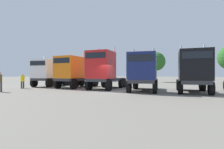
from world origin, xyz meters
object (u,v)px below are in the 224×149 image
Objects in this scene: visitor_in_hivis at (23,80)px; semi_truck_red at (103,70)px; semi_truck_white at (47,73)px; semi_truck_navy at (143,72)px; semi_truck_orange at (72,72)px; semi_truck_black at (194,71)px; visitor_with_camera at (0,80)px.

semi_truck_red is at bearing -169.81° from visitor_in_hivis.
semi_truck_white is 3.51m from visitor_in_hivis.
semi_truck_navy is at bearing 75.46° from semi_truck_white.
semi_truck_navy is at bearing 84.32° from semi_truck_orange.
visitor_with_camera is at bearing -74.97° from semi_truck_black.
semi_truck_navy is 3.90× the size of visitor_in_hivis.
semi_truck_orange reaches higher than visitor_in_hivis.
semi_truck_navy reaches higher than visitor_with_camera.
semi_truck_red is at bearing 76.33° from semi_truck_white.
semi_truck_black is (8.63, 0.61, -0.18)m from semi_truck_red.
semi_truck_orange is at bearing -155.33° from visitor_in_hivis.
semi_truck_red is (8.58, -0.04, 0.28)m from semi_truck_white.
semi_truck_orange reaches higher than semi_truck_white.
semi_truck_orange is 0.96× the size of semi_truck_red.
semi_truck_black is 17.73m from visitor_in_hivis.
semi_truck_red is 0.99× the size of semi_truck_navy.
semi_truck_red reaches higher than semi_truck_white.
semi_truck_navy is (4.44, -0.22, -0.26)m from semi_truck_red.
visitor_with_camera is (1.64, -3.34, 0.09)m from visitor_in_hivis.
semi_truck_navy is at bearing -88.94° from semi_truck_black.
semi_truck_red is at bearing -75.97° from visitor_with_camera.
semi_truck_white is at bearing -16.42° from visitor_with_camera.
semi_truck_white is 8.59m from semi_truck_red.
semi_truck_navy is 13.46m from visitor_in_hivis.
semi_truck_red is 4.45m from semi_truck_navy.
semi_truck_black reaches higher than visitor_in_hivis.
semi_truck_white reaches higher than visitor_with_camera.
visitor_with_camera is (-15.61, -7.31, -0.84)m from semi_truck_black.
semi_truck_orange is 4.17m from semi_truck_red.
semi_truck_black reaches higher than semi_truck_navy.
visitor_with_camera is at bearing -0.02° from semi_truck_white.
semi_truck_white is 13.02m from semi_truck_navy.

